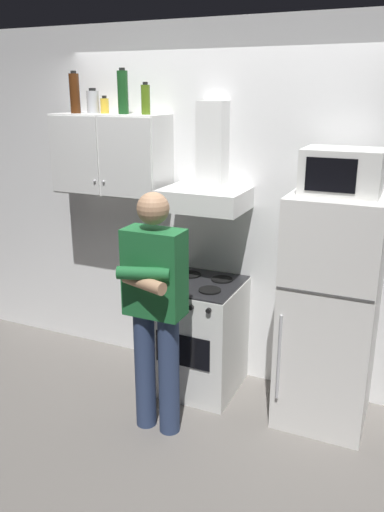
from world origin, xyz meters
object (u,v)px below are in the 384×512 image
Objects in this scene: range_hood at (207,181)px; refrigerator at (329,312)px; person_standing at (155,307)px; bottle_rum_dark at (75,93)px; microwave at (342,171)px; bottle_olive_oil at (146,99)px; upper_cabinet at (111,154)px; bottle_spice_jar at (105,105)px; bottle_canister_steel at (93,102)px; bottle_wine_green at (123,92)px; stove_oven at (199,335)px.

refrigerator is (0.95, -0.13, -0.80)m from range_hood.
person_standing is 5.33× the size of bottle_rum_dark.
microwave is (-0.00, 0.02, 0.94)m from refrigerator.
bottle_olive_oil is (-1.43, 0.10, 0.42)m from microwave.
person_standing is at bearing -148.00° from microwave.
bottle_spice_jar is at bearing 145.81° from upper_cabinet.
bottle_wine_green is at bearing -6.11° from bottle_canister_steel.
microwave is 1.69m from bottle_wine_green.
bottle_wine_green is at bearing 169.67° from stove_oven.
upper_cabinet is at bearing 171.10° from stove_oven.
person_standing is 1.71m from bottle_canister_steel.
range_hood is 1.01m from person_standing.
stove_oven is 1.02m from refrigerator.
bottle_canister_steel is (0.12, 0.06, -0.06)m from bottle_rum_dark.
person_standing reaches higher than stove_oven.
bottle_wine_green is at bearing -13.77° from bottle_spice_jar.
bottle_olive_oil reaches higher than microwave.
stove_oven is 0.77m from person_standing.
bottle_olive_oil is at bearing 2.86° from bottle_rum_dark.
bottle_rum_dark is at bearing -177.14° from bottle_olive_oil.
bottle_rum_dark is at bearing 175.05° from stove_oven.
refrigerator is 8.68× the size of bottle_canister_steel.
bottle_olive_oil reaches higher than stove_oven.
bottle_wine_green is (-1.62, 0.12, 1.41)m from refrigerator.
bottle_spice_jar is (-0.07, 0.04, 0.36)m from upper_cabinet.
bottle_spice_jar is (-0.87, 0.17, 1.68)m from stove_oven.
bottle_rum_dark reaches higher than refrigerator.
upper_cabinet is at bearing 135.74° from person_standing.
bottle_olive_oil reaches higher than refrigerator.
microwave reaches higher than person_standing.
upper_cabinet is at bearing 179.61° from bottle_olive_oil.
bottle_rum_dark reaches higher than upper_cabinet.
bottle_rum_dark is at bearing 145.80° from person_standing.
bottle_spice_jar reaches higher than upper_cabinet.
stove_oven is 1.62m from microwave.
upper_cabinet is 0.51m from bottle_olive_oil.
refrigerator is at bearing 31.23° from person_standing.
bottle_wine_green reaches higher than bottle_olive_oil.
microwave is at bearing 90.90° from refrigerator.
range_hood is 3.33× the size of bottle_olive_oil.
upper_cabinet is 0.53m from bottle_rum_dark.
bottle_spice_jar is at bearing 19.82° from bottle_rum_dark.
bottle_spice_jar is at bearing 166.23° from bottle_wine_green.
bottle_wine_green reaches higher than microwave.
range_hood is 1.23m from bottle_rum_dark.
refrigerator is 0.94m from microwave.
bottle_rum_dark is 1.67× the size of bottle_canister_steel.
bottle_wine_green is (0.13, -0.00, 0.45)m from upper_cabinet.
upper_cabinet is 0.55× the size of person_standing.
upper_cabinet is 0.47m from bottle_wine_green.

